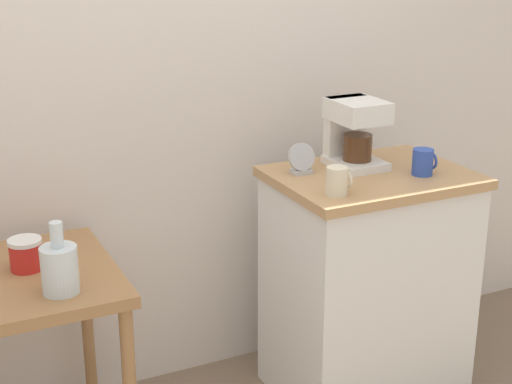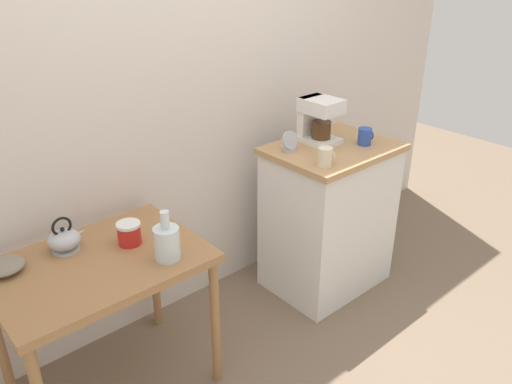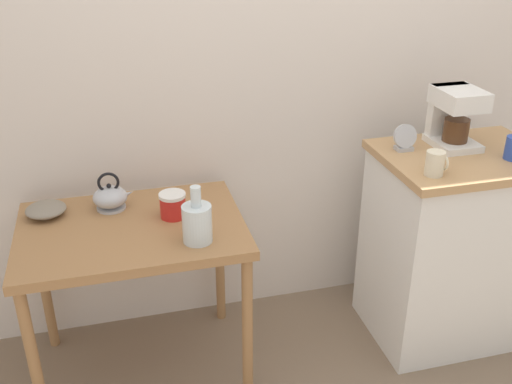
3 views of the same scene
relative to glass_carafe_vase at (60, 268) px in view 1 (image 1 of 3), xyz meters
name	(u,v)px [view 1 (image 1 of 3)]	position (x,y,z in m)	size (l,w,h in m)	color
back_wall	(174,39)	(0.61, 0.61, 0.58)	(4.40, 0.10, 2.80)	silver
kitchen_counter	(366,285)	(1.20, 0.12, -0.36)	(0.73, 0.55, 0.93)	white
glass_carafe_vase	(60,268)	(0.00, 0.00, 0.00)	(0.11, 0.11, 0.23)	silver
canister_enamel	(26,254)	(-0.06, 0.22, -0.03)	(0.11, 0.11, 0.10)	red
coffee_maker	(354,130)	(1.18, 0.23, 0.25)	(0.18, 0.22, 0.26)	white
mug_blue	(423,162)	(1.35, 0.02, 0.15)	(0.08, 0.08, 0.10)	#2D4CAD
mug_small_cream	(338,181)	(0.95, -0.04, 0.15)	(0.08, 0.07, 0.10)	beige
table_clock	(301,160)	(0.95, 0.22, 0.16)	(0.10, 0.05, 0.12)	#B2B5BA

